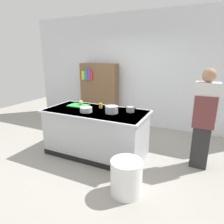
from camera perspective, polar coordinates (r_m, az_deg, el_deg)
name	(u,v)px	position (r m, az deg, el deg)	size (l,w,h in m)	color
ground_plane	(97,153)	(4.08, -4.47, -11.83)	(10.00, 10.00, 0.00)	#9E9991
back_wall	(133,71)	(5.54, 6.22, 11.74)	(6.40, 0.12, 3.00)	silver
counter_island	(96,132)	(3.89, -4.62, -5.76)	(1.98, 0.98, 0.90)	#B7BABF
cutting_board	(78,105)	(4.14, -9.72, 1.87)	(0.40, 0.28, 0.02)	green
onion	(81,103)	(4.14, -9.07, 2.73)	(0.10, 0.10, 0.10)	tan
stock_pot	(112,110)	(3.56, -0.13, 0.72)	(0.30, 0.23, 0.13)	#B7BABF
sauce_pan	(130,109)	(3.64, 5.33, 0.77)	(0.21, 0.15, 0.10)	#99999E
mixing_bowl	(86,110)	(3.66, -7.54, 0.68)	(0.23, 0.23, 0.09)	#B7BABF
juice_cup	(100,106)	(3.91, -3.36, 1.86)	(0.07, 0.07, 0.10)	yellow
trash_bin	(126,177)	(2.93, 4.17, -18.32)	(0.45, 0.45, 0.51)	white
person_chef	(204,117)	(3.62, 25.07, -1.42)	(0.38, 0.25, 1.72)	#292929
bookshelf	(99,93)	(5.73, -3.73, 5.40)	(1.10, 0.31, 1.70)	brown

